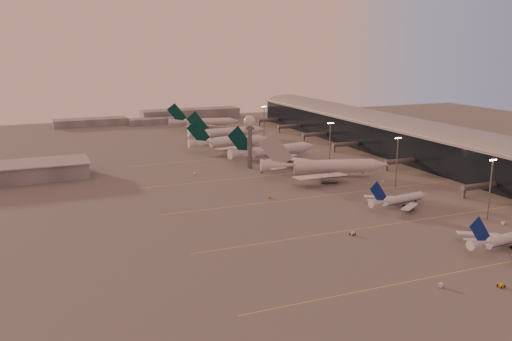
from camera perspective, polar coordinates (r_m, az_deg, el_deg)
name	(u,v)px	position (r m, az deg, el deg)	size (l,w,h in m)	color
ground	(362,239)	(197.12, 11.09, -7.13)	(700.00, 700.00, 0.00)	#535151
taxiway_markings	(350,192)	(257.46, 9.85, -2.23)	(180.00, 185.25, 0.02)	#EFDC54
terminal	(413,140)	(342.71, 16.18, 3.09)	(57.00, 362.00, 23.04)	black
hangar	(5,173)	(300.44, -24.94, -0.21)	(82.00, 27.00, 8.50)	slate
radar_tower	(250,131)	(297.81, -0.68, 4.19)	(6.40, 6.40, 31.10)	slate
mast_a	(490,186)	(229.34, 23.45, -1.51)	(3.60, 0.56, 25.00)	slate
mast_b	(397,159)	(267.42, 14.62, 1.14)	(3.60, 0.56, 25.00)	slate
mast_c	(330,141)	(309.64, 7.79, 3.06)	(3.60, 0.56, 25.00)	slate
mast_d	(264,121)	(388.26, 0.85, 5.23)	(3.60, 0.56, 25.00)	slate
distant_horizon	(162,117)	(494.21, -9.83, 5.61)	(165.00, 37.50, 9.00)	slate
narrowbody_near	(505,241)	(203.02, 24.75, -6.73)	(34.25, 27.28, 13.38)	silver
narrowbody_mid	(399,201)	(238.16, 14.85, -3.10)	(33.17, 26.30, 13.00)	silver
widebody_white	(325,169)	(283.48, 7.29, 0.15)	(65.62, 51.76, 23.90)	silver
greentail_a	(274,153)	(324.19, 1.92, 1.87)	(61.09, 48.97, 22.31)	silver
greentail_b	(231,144)	(355.39, -2.70, 2.83)	(57.53, 46.45, 20.89)	silver
greentail_c	(227,134)	(394.33, -3.05, 3.88)	(59.71, 48.14, 21.67)	silver
greentail_d	(204,124)	(447.18, -5.47, 4.94)	(57.78, 46.28, 21.14)	silver
gsv_truck_a	(442,283)	(166.29, 18.96, -11.10)	(6.53, 4.74, 2.50)	silver
gsv_tug_near	(501,286)	(172.38, 24.40, -10.97)	(2.44, 3.85, 1.07)	orange
gsv_catering_a	(504,219)	(228.80, 24.66, -4.65)	(5.63, 2.87, 4.52)	silver
gsv_tug_mid	(353,234)	(200.49, 10.13, -6.57)	(3.75, 4.42, 1.09)	silver
gsv_truck_b	(408,194)	(255.14, 15.72, -2.42)	(5.78, 3.46, 2.20)	silver
gsv_truck_c	(269,196)	(243.33, 1.42, -2.65)	(4.77, 6.05, 2.34)	orange
gsv_catering_b	(383,179)	(277.42, 13.22, -0.87)	(4.94, 3.03, 3.77)	silver
gsv_tug_far	(262,172)	(290.68, 0.61, -0.16)	(3.07, 3.53, 0.87)	#525457
gsv_truck_d	(194,172)	(288.42, -6.56, -0.19)	(2.72, 6.20, 2.43)	silver
gsv_tug_hangar	(275,151)	(345.86, 2.00, 2.02)	(4.63, 3.95, 1.14)	orange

